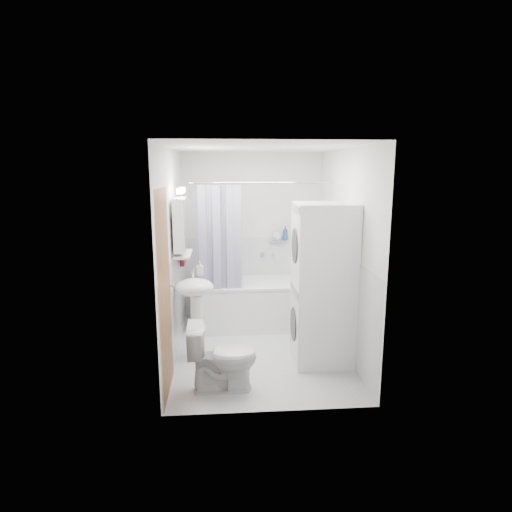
{
  "coord_description": "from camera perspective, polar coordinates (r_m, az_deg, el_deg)",
  "views": [
    {
      "loc": [
        -0.42,
        -4.81,
        2.16
      ],
      "look_at": [
        -0.04,
        0.15,
        1.15
      ],
      "focal_mm": 30.0,
      "sensor_mm": 36.0,
      "label": 1
    }
  ],
  "objects": [
    {
      "name": "washer_dryer",
      "position": [
        4.84,
        8.86,
        -3.73
      ],
      "size": [
        0.66,
        0.65,
        1.81
      ],
      "rotation": [
        0.0,
        0.0,
        -0.02
      ],
      "color": "white",
      "rests_on": "ground"
    },
    {
      "name": "medicine_cabinet",
      "position": [
        4.97,
        -10.0,
        4.39
      ],
      "size": [
        0.13,
        0.5,
        0.71
      ],
      "color": "white",
      "rests_on": "room_walls"
    },
    {
      "name": "room_walls",
      "position": [
        4.88,
        0.58,
        3.5
      ],
      "size": [
        2.6,
        2.6,
        2.6
      ],
      "color": "silver",
      "rests_on": "ground"
    },
    {
      "name": "shower_caddy",
      "position": [
        6.18,
        2.75,
        2.02
      ],
      "size": [
        0.22,
        0.06,
        0.02
      ],
      "primitive_type": "cube",
      "color": "silver",
      "rests_on": "room_walls"
    },
    {
      "name": "shelf_bottle",
      "position": [
        4.87,
        -9.87,
        0.47
      ],
      "size": [
        0.07,
        0.18,
        0.07
      ],
      "primitive_type": "imported",
      "color": "gray",
      "rests_on": "shelf"
    },
    {
      "name": "door",
      "position": [
        4.45,
        -11.12,
        -3.91
      ],
      "size": [
        0.05,
        2.0,
        2.0
      ],
      "color": "brown",
      "rests_on": "ground"
    },
    {
      "name": "toilet",
      "position": [
        4.36,
        -4.51,
        -13.31
      ],
      "size": [
        0.7,
        0.4,
        0.68
      ],
      "primitive_type": "imported",
      "rotation": [
        0.0,
        0.0,
        1.59
      ],
      "color": "white",
      "rests_on": "ground"
    },
    {
      "name": "floor",
      "position": [
        5.29,
        0.54,
        -12.66
      ],
      "size": [
        2.6,
        2.6,
        0.0
      ],
      "primitive_type": "plane",
      "color": "silver",
      "rests_on": "ground"
    },
    {
      "name": "bathtub",
      "position": [
        6.03,
        0.68,
        -6.0
      ],
      "size": [
        1.68,
        0.79,
        0.64
      ],
      "color": "white",
      "rests_on": "ground"
    },
    {
      "name": "curtain_rod",
      "position": [
        5.42,
        1.05,
        9.74
      ],
      "size": [
        1.86,
        0.02,
        0.02
      ],
      "primitive_type": "cylinder",
      "rotation": [
        0.0,
        1.57,
        0.0
      ],
      "color": "silver",
      "rests_on": "room_walls"
    },
    {
      "name": "wainscot",
      "position": [
        5.35,
        0.28,
        -5.51
      ],
      "size": [
        1.98,
        2.58,
        2.58
      ],
      "color": "white",
      "rests_on": "ground"
    },
    {
      "name": "shampoo_a",
      "position": [
        6.17,
        2.81,
        2.72
      ],
      "size": [
        0.13,
        0.17,
        0.13
      ],
      "primitive_type": "imported",
      "color": "gray",
      "rests_on": "shower_caddy"
    },
    {
      "name": "towel",
      "position": [
        5.46,
        -9.82,
        2.79
      ],
      "size": [
        0.07,
        0.3,
        0.74
      ],
      "color": "#521612",
      "rests_on": "room_walls"
    },
    {
      "name": "sink",
      "position": [
        4.96,
        -8.11,
        -5.77
      ],
      "size": [
        0.44,
        0.37,
        1.04
      ],
      "color": "white",
      "rests_on": "ground"
    },
    {
      "name": "shower_curtain",
      "position": [
        5.47,
        -4.78,
        1.82
      ],
      "size": [
        0.55,
        0.02,
        1.45
      ],
      "color": "#15164C",
      "rests_on": "curtain_rod"
    },
    {
      "name": "shelf_cup",
      "position": [
        5.13,
        -9.6,
        1.2
      ],
      "size": [
        0.1,
        0.09,
        0.1
      ],
      "primitive_type": "imported",
      "color": "gray",
      "rests_on": "shelf"
    },
    {
      "name": "soap_pump",
      "position": [
        5.21,
        -7.48,
        -2.1
      ],
      "size": [
        0.08,
        0.17,
        0.08
      ],
      "primitive_type": "imported",
      "color": "gray",
      "rests_on": "sink"
    },
    {
      "name": "shampoo_b",
      "position": [
        6.19,
        3.91,
        2.49
      ],
      "size": [
        0.08,
        0.21,
        0.08
      ],
      "primitive_type": "imported",
      "color": "navy",
      "rests_on": "shower_caddy"
    },
    {
      "name": "tub_spout",
      "position": [
        6.22,
        2.26,
        0.29
      ],
      "size": [
        0.04,
        0.12,
        0.04
      ],
      "primitive_type": "cylinder",
      "rotation": [
        1.57,
        0.0,
        0.0
      ],
      "color": "silver",
      "rests_on": "room_walls"
    },
    {
      "name": "shelf",
      "position": [
        5.03,
        -9.69,
        0.26
      ],
      "size": [
        0.18,
        0.54,
        0.02
      ],
      "primitive_type": "cube",
      "color": "silver",
      "rests_on": "room_walls"
    }
  ]
}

